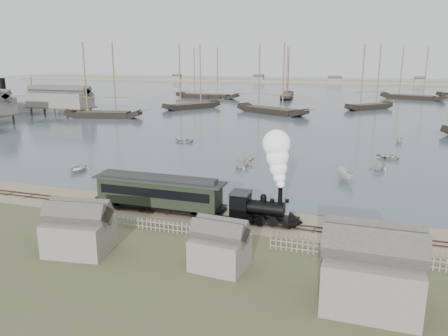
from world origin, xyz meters
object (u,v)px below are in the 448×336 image
(locomotive, at_px, (273,184))
(beached_dinghy, at_px, (147,199))
(steamship, at_px, (3,96))
(passenger_coach, at_px, (159,192))

(locomotive, relative_size, beached_dinghy, 2.07)
(locomotive, distance_m, steamship, 111.60)
(beached_dinghy, bearing_deg, steamship, 44.45)
(passenger_coach, xyz_separation_m, steamship, (-80.82, 61.76, 2.92))
(locomotive, bearing_deg, passenger_coach, 180.00)
(beached_dinghy, relative_size, steamship, 0.09)
(beached_dinghy, bearing_deg, passenger_coach, -138.21)
(beached_dinghy, xyz_separation_m, steamship, (-78.25, 59.60, 4.66))
(locomotive, bearing_deg, beached_dinghy, 171.66)
(locomotive, xyz_separation_m, beached_dinghy, (-14.70, 2.16, -3.69))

